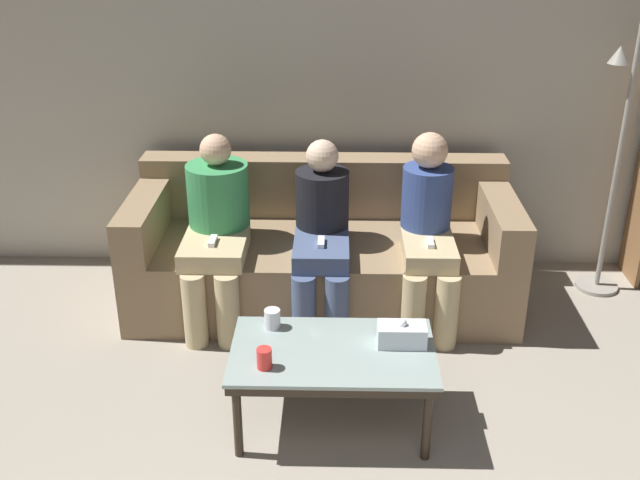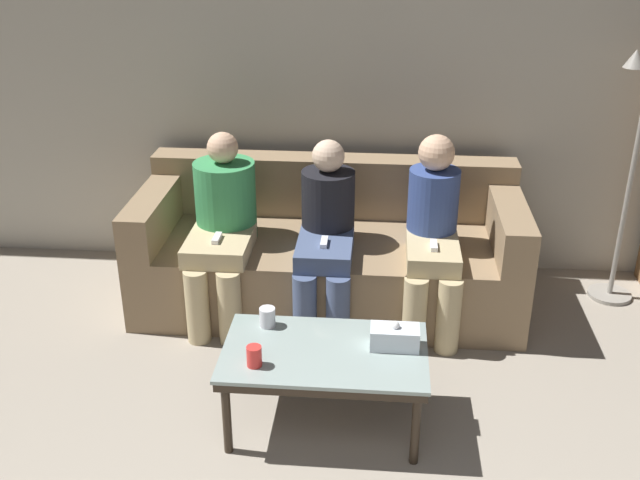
{
  "view_description": "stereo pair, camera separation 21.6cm",
  "coord_description": "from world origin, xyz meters",
  "px_view_note": "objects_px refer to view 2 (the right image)",
  "views": [
    {
      "loc": [
        0.08,
        -0.55,
        2.27
      ],
      "look_at": [
        0.0,
        2.86,
        0.68
      ],
      "focal_mm": 42.0,
      "sensor_mm": 36.0,
      "label": 1
    },
    {
      "loc": [
        0.3,
        -0.54,
        2.27
      ],
      "look_at": [
        0.0,
        2.86,
        0.68
      ],
      "focal_mm": 42.0,
      "sensor_mm": 36.0,
      "label": 2
    }
  ],
  "objects_px": {
    "cup_near_left": "(254,356)",
    "seated_person_mid_right": "(433,231)",
    "couch": "(329,253)",
    "seated_person_left_end": "(223,221)",
    "coffee_table": "(325,358)",
    "cup_near_right": "(267,317)",
    "tissue_box": "(395,337)",
    "seated_person_mid_left": "(326,231)"
  },
  "relations": [
    {
      "from": "cup_near_left",
      "to": "seated_person_mid_right",
      "type": "relative_size",
      "value": 0.09
    },
    {
      "from": "couch",
      "to": "seated_person_mid_right",
      "type": "relative_size",
      "value": 2.06
    },
    {
      "from": "seated_person_left_end",
      "to": "seated_person_mid_right",
      "type": "xyz_separation_m",
      "value": [
        1.18,
        -0.02,
        -0.01
      ]
    },
    {
      "from": "coffee_table",
      "to": "cup_near_right",
      "type": "distance_m",
      "value": 0.35
    },
    {
      "from": "cup_near_left",
      "to": "cup_near_right",
      "type": "bearing_deg",
      "value": 88.74
    },
    {
      "from": "cup_near_left",
      "to": "tissue_box",
      "type": "relative_size",
      "value": 0.43
    },
    {
      "from": "couch",
      "to": "seated_person_mid_left",
      "type": "bearing_deg",
      "value": -90.0
    },
    {
      "from": "couch",
      "to": "cup_near_left",
      "type": "distance_m",
      "value": 1.38
    },
    {
      "from": "tissue_box",
      "to": "seated_person_mid_left",
      "type": "xyz_separation_m",
      "value": [
        -0.38,
        0.92,
        0.09
      ]
    },
    {
      "from": "coffee_table",
      "to": "seated_person_mid_left",
      "type": "distance_m",
      "value": 1.0
    },
    {
      "from": "seated_person_mid_right",
      "to": "seated_person_mid_left",
      "type": "bearing_deg",
      "value": -179.43
    },
    {
      "from": "tissue_box",
      "to": "seated_person_mid_right",
      "type": "bearing_deg",
      "value": 77.31
    },
    {
      "from": "coffee_table",
      "to": "tissue_box",
      "type": "height_order",
      "value": "tissue_box"
    },
    {
      "from": "seated_person_mid_left",
      "to": "seated_person_left_end",
      "type": "bearing_deg",
      "value": 177.86
    },
    {
      "from": "couch",
      "to": "seated_person_mid_right",
      "type": "height_order",
      "value": "seated_person_mid_right"
    },
    {
      "from": "couch",
      "to": "seated_person_left_end",
      "type": "height_order",
      "value": "seated_person_left_end"
    },
    {
      "from": "couch",
      "to": "coffee_table",
      "type": "xyz_separation_m",
      "value": [
        0.07,
        -1.21,
        0.06
      ]
    },
    {
      "from": "coffee_table",
      "to": "seated_person_mid_right",
      "type": "xyz_separation_m",
      "value": [
        0.52,
        0.98,
        0.21
      ]
    },
    {
      "from": "seated_person_mid_left",
      "to": "couch",
      "type": "bearing_deg",
      "value": 90.0
    },
    {
      "from": "cup_near_left",
      "to": "couch",
      "type": "bearing_deg",
      "value": 80.7
    },
    {
      "from": "cup_near_right",
      "to": "seated_person_left_end",
      "type": "height_order",
      "value": "seated_person_left_end"
    },
    {
      "from": "cup_near_right",
      "to": "seated_person_left_end",
      "type": "relative_size",
      "value": 0.09
    },
    {
      "from": "coffee_table",
      "to": "cup_near_right",
      "type": "relative_size",
      "value": 9.82
    },
    {
      "from": "couch",
      "to": "seated_person_left_end",
      "type": "xyz_separation_m",
      "value": [
        -0.59,
        -0.21,
        0.28
      ]
    },
    {
      "from": "seated_person_left_end",
      "to": "seated_person_mid_right",
      "type": "relative_size",
      "value": 0.98
    },
    {
      "from": "seated_person_mid_right",
      "to": "cup_near_left",
      "type": "bearing_deg",
      "value": -125.81
    },
    {
      "from": "cup_near_right",
      "to": "couch",
      "type": "bearing_deg",
      "value": 78.17
    },
    {
      "from": "cup_near_right",
      "to": "seated_person_mid_left",
      "type": "distance_m",
      "value": 0.83
    },
    {
      "from": "coffee_table",
      "to": "seated_person_mid_right",
      "type": "bearing_deg",
      "value": 62.1
    },
    {
      "from": "seated_person_mid_left",
      "to": "coffee_table",
      "type": "bearing_deg",
      "value": -85.81
    },
    {
      "from": "coffee_table",
      "to": "tissue_box",
      "type": "bearing_deg",
      "value": 9.96
    },
    {
      "from": "cup_near_right",
      "to": "cup_near_left",
      "type": "bearing_deg",
      "value": -91.26
    },
    {
      "from": "tissue_box",
      "to": "seated_person_left_end",
      "type": "height_order",
      "value": "seated_person_left_end"
    },
    {
      "from": "cup_near_left",
      "to": "seated_person_mid_left",
      "type": "xyz_separation_m",
      "value": [
        0.22,
        1.12,
        0.1
      ]
    },
    {
      "from": "cup_near_right",
      "to": "tissue_box",
      "type": "bearing_deg",
      "value": -12.27
    },
    {
      "from": "seated_person_left_end",
      "to": "coffee_table",
      "type": "bearing_deg",
      "value": -56.41
    },
    {
      "from": "seated_person_mid_left",
      "to": "cup_near_right",
      "type": "bearing_deg",
      "value": -105.18
    },
    {
      "from": "tissue_box",
      "to": "seated_person_left_end",
      "type": "distance_m",
      "value": 1.36
    },
    {
      "from": "coffee_table",
      "to": "seated_person_mid_left",
      "type": "relative_size",
      "value": 0.89
    },
    {
      "from": "tissue_box",
      "to": "seated_person_left_end",
      "type": "relative_size",
      "value": 0.21
    },
    {
      "from": "seated_person_mid_right",
      "to": "cup_near_right",
      "type": "bearing_deg",
      "value": -135.32
    },
    {
      "from": "seated_person_left_end",
      "to": "seated_person_mid_left",
      "type": "relative_size",
      "value": 1.03
    }
  ]
}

